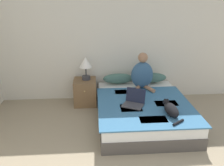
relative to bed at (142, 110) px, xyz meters
The scene contains 9 objects.
wall_back 1.56m from the bed, 112.06° to the left, with size 5.57×0.05×2.55m.
bed is the anchor object (origin of this frame).
pillow_near 0.95m from the bed, 111.76° to the left, with size 0.62×0.21×0.20m.
pillow_far 0.95m from the bed, 68.24° to the left, with size 0.62×0.21×0.20m.
person_sitting 0.74m from the bed, 81.09° to the left, with size 0.42×0.41×0.69m.
cat_tabby 0.68m from the bed, 59.16° to the right, with size 0.22×0.61×0.17m.
laptop_open 0.35m from the bed, 136.49° to the right, with size 0.42×0.40×0.25m.
nightstand 1.25m from the bed, 143.80° to the left, with size 0.43×0.48×0.50m.
table_lamp 1.38m from the bed, 141.93° to the left, with size 0.24×0.24×0.45m.
Camera 1 is at (-0.37, -0.92, 2.07)m, focal length 38.00 mm.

